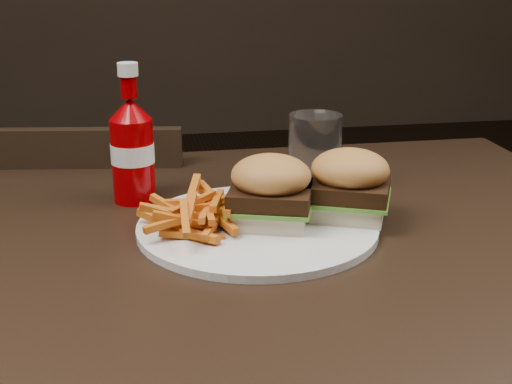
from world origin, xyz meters
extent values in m
cube|color=black|center=(0.00, 0.00, 0.73)|extent=(1.20, 0.80, 0.04)
cube|color=black|center=(-0.14, 0.50, 0.43)|extent=(0.41, 0.41, 0.03)
cylinder|color=white|center=(0.08, 0.01, 0.76)|extent=(0.31, 0.31, 0.01)
cube|color=beige|center=(0.10, 0.00, 0.77)|extent=(0.11, 0.11, 0.02)
cube|color=beige|center=(0.21, 0.01, 0.77)|extent=(0.12, 0.12, 0.02)
cylinder|color=#8C0003|center=(-0.07, 0.15, 0.81)|extent=(0.06, 0.06, 0.12)
cylinder|color=white|center=(0.20, 0.15, 0.81)|extent=(0.09, 0.09, 0.12)
camera|label=1|loc=(-0.07, -0.84, 1.10)|focal=50.00mm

